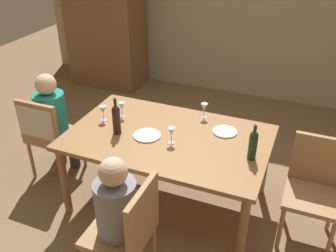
% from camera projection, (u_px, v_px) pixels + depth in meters
% --- Properties ---
extents(ground_plane, '(10.00, 10.00, 0.00)m').
position_uv_depth(ground_plane, '(168.00, 201.00, 3.68)').
color(ground_plane, '#846647').
extents(rear_room_partition, '(6.40, 0.12, 2.70)m').
position_uv_depth(rear_room_partition, '(244.00, 2.00, 5.20)').
color(rear_room_partition, tan).
rests_on(rear_room_partition, ground_plane).
extents(armoire_cabinet, '(1.18, 0.62, 2.18)m').
position_uv_depth(armoire_cabinet, '(104.00, 15.00, 5.62)').
color(armoire_cabinet, brown).
rests_on(armoire_cabinet, ground_plane).
extents(dining_table, '(1.76, 1.11, 0.75)m').
position_uv_depth(dining_table, '(168.00, 143.00, 3.34)').
color(dining_table, olive).
rests_on(dining_table, ground_plane).
extents(chair_near, '(0.44, 0.44, 0.92)m').
position_uv_depth(chair_near, '(129.00, 229.00, 2.63)').
color(chair_near, '#A87F51').
rests_on(chair_near, ground_plane).
extents(chair_left_end, '(0.44, 0.46, 0.92)m').
position_uv_depth(chair_left_end, '(45.00, 130.00, 3.69)').
color(chair_left_end, '#A87F51').
rests_on(chair_left_end, ground_plane).
extents(chair_right_end, '(0.44, 0.44, 0.92)m').
position_uv_depth(chair_right_end, '(315.00, 184.00, 3.06)').
color(chair_right_end, '#A87F51').
rests_on(chair_right_end, ground_plane).
extents(person_woman_host, '(0.34, 0.29, 1.11)m').
position_uv_depth(person_woman_host, '(114.00, 213.00, 2.62)').
color(person_woman_host, '#33333D').
rests_on(person_woman_host, ground_plane).
extents(person_man_bearded, '(0.30, 0.35, 1.13)m').
position_uv_depth(person_man_bearded, '(53.00, 118.00, 3.78)').
color(person_man_bearded, '#33333D').
rests_on(person_man_bearded, ground_plane).
extents(wine_bottle_tall_green, '(0.07, 0.07, 0.31)m').
position_uv_depth(wine_bottle_tall_green, '(253.00, 144.00, 2.93)').
color(wine_bottle_tall_green, '#19381E').
rests_on(wine_bottle_tall_green, dining_table).
extents(wine_bottle_dark_red, '(0.07, 0.07, 0.34)m').
position_uv_depth(wine_bottle_dark_red, '(116.00, 119.00, 3.27)').
color(wine_bottle_dark_red, black).
rests_on(wine_bottle_dark_red, dining_table).
extents(wine_glass_near_left, '(0.07, 0.07, 0.15)m').
position_uv_depth(wine_glass_near_left, '(103.00, 110.00, 3.49)').
color(wine_glass_near_left, silver).
rests_on(wine_glass_near_left, dining_table).
extents(wine_glass_centre, '(0.07, 0.07, 0.15)m').
position_uv_depth(wine_glass_centre, '(171.00, 132.00, 3.15)').
color(wine_glass_centre, silver).
rests_on(wine_glass_centre, dining_table).
extents(wine_glass_near_right, '(0.07, 0.07, 0.15)m').
position_uv_depth(wine_glass_near_right, '(204.00, 108.00, 3.53)').
color(wine_glass_near_right, silver).
rests_on(wine_glass_near_right, dining_table).
extents(wine_glass_far, '(0.07, 0.07, 0.15)m').
position_uv_depth(wine_glass_far, '(122.00, 106.00, 3.56)').
color(wine_glass_far, silver).
rests_on(wine_glass_far, dining_table).
extents(dinner_plate_host, '(0.24, 0.24, 0.01)m').
position_uv_depth(dinner_plate_host, '(147.00, 135.00, 3.29)').
color(dinner_plate_host, silver).
rests_on(dinner_plate_host, dining_table).
extents(dinner_plate_guest_left, '(0.22, 0.22, 0.01)m').
position_uv_depth(dinner_plate_guest_left, '(225.00, 132.00, 3.35)').
color(dinner_plate_guest_left, silver).
rests_on(dinner_plate_guest_left, dining_table).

